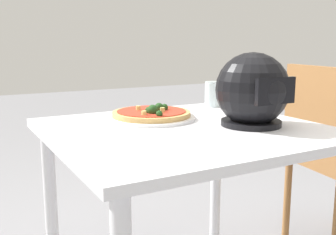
% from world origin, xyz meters
% --- Properties ---
extents(dining_table, '(0.92, 0.86, 0.71)m').
position_xyz_m(dining_table, '(0.00, 0.00, 0.62)').
color(dining_table, white).
rests_on(dining_table, ground).
extents(pizza_plate, '(0.34, 0.34, 0.01)m').
position_xyz_m(pizza_plate, '(0.04, -0.19, 0.72)').
color(pizza_plate, white).
rests_on(pizza_plate, dining_table).
extents(pizza, '(0.30, 0.30, 0.05)m').
position_xyz_m(pizza, '(0.04, -0.19, 0.74)').
color(pizza, tan).
rests_on(pizza, pizza_plate).
extents(motorcycle_helmet, '(0.26, 0.26, 0.26)m').
position_xyz_m(motorcycle_helmet, '(-0.21, 0.09, 0.84)').
color(motorcycle_helmet, black).
rests_on(motorcycle_helmet, dining_table).
extents(drinking_glass, '(0.07, 0.07, 0.11)m').
position_xyz_m(drinking_glass, '(-0.34, -0.33, 0.77)').
color(drinking_glass, silver).
rests_on(drinking_glass, dining_table).
extents(chair_side, '(0.45, 0.45, 0.90)m').
position_xyz_m(chair_side, '(-0.82, -0.07, 0.51)').
color(chair_side, '#996638').
rests_on(chair_side, ground).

